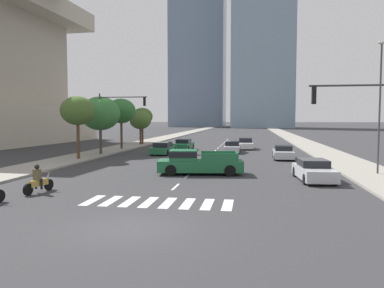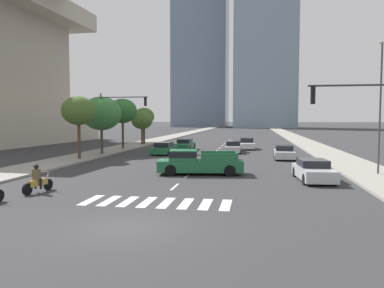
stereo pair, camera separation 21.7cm
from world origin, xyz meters
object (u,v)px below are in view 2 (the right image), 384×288
(street_lamp_east, at_px, (380,99))
(street_tree_fourth, at_px, (142,120))
(sedan_silver_1, at_px, (284,153))
(street_tree_second, at_px, (101,114))
(street_tree_fifth, at_px, (144,117))
(motorcycle_lead, at_px, (38,181))
(traffic_signal_near, at_px, (365,113))
(pickup_truck, at_px, (196,162))
(sedan_green_2, at_px, (185,145))
(sedan_silver_0, at_px, (234,147))
(sedan_white_3, at_px, (247,144))
(traffic_signal_far, at_px, (118,112))
(sedan_green_4, at_px, (164,149))
(sedan_silver_5, at_px, (313,171))
(street_tree_nearest, at_px, (79,111))
(street_tree_third, at_px, (123,111))

(street_lamp_east, relative_size, street_tree_fourth, 1.83)
(sedan_silver_1, height_order, street_lamp_east, street_lamp_east)
(street_tree_second, height_order, street_tree_fifth, street_tree_second)
(motorcycle_lead, xyz_separation_m, traffic_signal_near, (16.31, 1.84, 3.48))
(pickup_truck, xyz_separation_m, traffic_signal_near, (9.23, -5.82, 3.25))
(motorcycle_lead, relative_size, street_tree_fourth, 0.44)
(sedan_green_2, distance_m, street_tree_fifth, 11.71)
(traffic_signal_near, xyz_separation_m, street_tree_second, (-21.13, 18.01, 0.27))
(sedan_silver_0, bearing_deg, sedan_green_2, -112.36)
(sedan_silver_0, height_order, sedan_white_3, sedan_white_3)
(street_tree_second, bearing_deg, sedan_silver_0, 19.62)
(sedan_green_2, relative_size, traffic_signal_far, 0.76)
(traffic_signal_near, bearing_deg, sedan_green_2, -61.89)
(pickup_truck, distance_m, sedan_white_3, 22.49)
(sedan_white_3, bearing_deg, street_lamp_east, 19.78)
(sedan_green_4, relative_size, traffic_signal_far, 0.71)
(sedan_green_2, height_order, sedan_green_4, sedan_green_2)
(sedan_silver_1, relative_size, sedan_silver_5, 0.93)
(motorcycle_lead, relative_size, traffic_signal_far, 0.33)
(street_tree_fourth, bearing_deg, sedan_green_4, -63.91)
(sedan_white_3, distance_m, street_tree_second, 18.40)
(sedan_green_2, bearing_deg, traffic_signal_near, -150.55)
(sedan_silver_1, bearing_deg, sedan_silver_0, -139.63)
(motorcycle_lead, height_order, street_tree_nearest, street_tree_nearest)
(sedan_white_3, bearing_deg, sedan_silver_5, 7.23)
(street_tree_second, bearing_deg, sedan_white_3, 34.08)
(sedan_white_3, bearing_deg, street_tree_third, -79.98)
(street_tree_fourth, relative_size, street_tree_fifth, 0.91)
(sedan_white_3, relative_size, street_tree_fourth, 1.03)
(motorcycle_lead, bearing_deg, sedan_green_2, 4.87)
(sedan_green_2, xyz_separation_m, sedan_white_3, (7.34, 2.74, 0.01))
(sedan_white_3, distance_m, street_lamp_east, 23.34)
(sedan_white_3, distance_m, street_tree_third, 15.89)
(sedan_silver_1, xyz_separation_m, street_tree_fifth, (-18.63, 16.82, 3.50))
(sedan_silver_1, bearing_deg, street_tree_third, -111.99)
(motorcycle_lead, height_order, sedan_green_4, motorcycle_lead)
(traffic_signal_near, xyz_separation_m, street_tree_third, (-21.13, 24.51, 0.65))
(sedan_silver_5, bearing_deg, street_tree_nearest, -117.85)
(sedan_silver_5, height_order, street_tree_fifth, street_tree_fifth)
(sedan_green_4, distance_m, sedan_silver_5, 19.97)
(pickup_truck, relative_size, traffic_signal_near, 1.05)
(motorcycle_lead, relative_size, street_tree_fifth, 0.40)
(sedan_silver_1, xyz_separation_m, street_tree_nearest, (-18.63, -3.96, 3.92))
(street_tree_second, distance_m, street_tree_fifth, 15.58)
(street_tree_second, bearing_deg, traffic_signal_far, -25.10)
(sedan_green_4, bearing_deg, street_tree_fifth, 28.26)
(sedan_green_4, distance_m, traffic_signal_far, 6.20)
(sedan_green_2, height_order, street_tree_fifth, street_tree_fifth)
(sedan_green_4, bearing_deg, sedan_silver_0, -61.12)
(sedan_white_3, distance_m, street_tree_fifth, 16.27)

